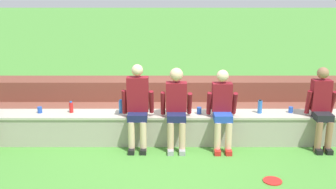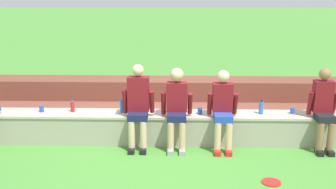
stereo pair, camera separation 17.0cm
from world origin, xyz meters
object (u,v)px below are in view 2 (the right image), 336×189
at_px(person_right_of_center, 223,108).
at_px(frisbee, 271,182).
at_px(person_center, 177,106).
at_px(plastic_cup_middle, 292,111).
at_px(plastic_cup_left_end, 200,111).
at_px(person_left_of_center, 138,104).
at_px(person_far_right, 324,107).
at_px(water_bottle_mid_left, 261,107).
at_px(water_bottle_mid_right, 73,107).
at_px(water_bottle_near_right, 122,106).
at_px(plastic_cup_right_end, 42,109).

relative_size(person_right_of_center, frisbee, 4.96).
relative_size(person_center, plastic_cup_middle, 13.27).
xyz_separation_m(plastic_cup_left_end, frisbee, (0.97, -1.49, -0.59)).
relative_size(person_left_of_center, person_center, 1.04).
bearing_deg(plastic_cup_left_end, person_right_of_center, -32.80).
height_order(person_far_right, water_bottle_mid_left, person_far_right).
relative_size(person_center, water_bottle_mid_right, 6.81).
relative_size(person_far_right, water_bottle_mid_left, 5.68).
relative_size(person_left_of_center, plastic_cup_left_end, 12.44).
distance_m(water_bottle_near_right, water_bottle_mid_right, 0.89).
xyz_separation_m(person_left_of_center, plastic_cup_right_end, (-1.76, 0.28, -0.18)).
height_order(water_bottle_mid_left, plastic_cup_left_end, water_bottle_mid_left).
distance_m(plastic_cup_middle, frisbee, 1.79).
xyz_separation_m(water_bottle_near_right, plastic_cup_left_end, (1.38, -0.05, -0.06)).
bearing_deg(person_left_of_center, frisbee, -31.80).
distance_m(person_center, plastic_cup_right_end, 2.44).
distance_m(person_right_of_center, person_far_right, 1.70).
bearing_deg(person_center, water_bottle_mid_right, 170.63).
xyz_separation_m(person_right_of_center, water_bottle_mid_right, (-2.64, 0.31, -0.09)).
xyz_separation_m(water_bottle_mid_left, plastic_cup_right_end, (-3.90, 0.01, -0.06)).
height_order(person_center, person_far_right, person_far_right).
xyz_separation_m(person_left_of_center, plastic_cup_left_end, (1.06, 0.23, -0.18)).
distance_m(water_bottle_mid_left, plastic_cup_right_end, 3.90).
height_order(water_bottle_mid_left, frisbee, water_bottle_mid_left).
distance_m(water_bottle_mid_right, plastic_cup_right_end, 0.56).
height_order(person_right_of_center, water_bottle_mid_right, person_right_of_center).
height_order(person_center, person_right_of_center, person_center).
bearing_deg(person_far_right, water_bottle_near_right, 175.67).
xyz_separation_m(person_center, plastic_cup_right_end, (-2.42, 0.29, -0.16)).
xyz_separation_m(person_center, frisbee, (1.37, -1.25, -0.75)).
bearing_deg(person_center, plastic_cup_left_end, 30.38).
bearing_deg(frisbee, person_center, 137.72).
bearing_deg(frisbee, person_far_right, 49.08).
bearing_deg(water_bottle_mid_right, person_far_right, -3.69).
xyz_separation_m(plastic_cup_middle, frisbee, (-0.67, -1.55, -0.59)).
bearing_deg(plastic_cup_right_end, water_bottle_near_right, 0.14).
bearing_deg(frisbee, water_bottle_mid_right, 154.32).
bearing_deg(plastic_cup_middle, frisbee, -113.34).
height_order(person_left_of_center, water_bottle_mid_right, person_left_of_center).
bearing_deg(plastic_cup_left_end, water_bottle_mid_right, 178.27).
bearing_deg(person_left_of_center, person_center, -0.87).
bearing_deg(plastic_cup_right_end, water_bottle_mid_right, 2.27).
bearing_deg(plastic_cup_left_end, plastic_cup_right_end, 179.05).
xyz_separation_m(person_left_of_center, water_bottle_mid_left, (2.14, 0.27, -0.12)).
relative_size(person_left_of_center, person_right_of_center, 1.07).
bearing_deg(water_bottle_near_right, person_right_of_center, -9.41).
xyz_separation_m(person_far_right, plastic_cup_right_end, (-4.90, 0.26, -0.15)).
bearing_deg(water_bottle_mid_right, person_right_of_center, -6.67).
distance_m(water_bottle_near_right, plastic_cup_left_end, 1.38).
bearing_deg(person_far_right, person_left_of_center, -179.68).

